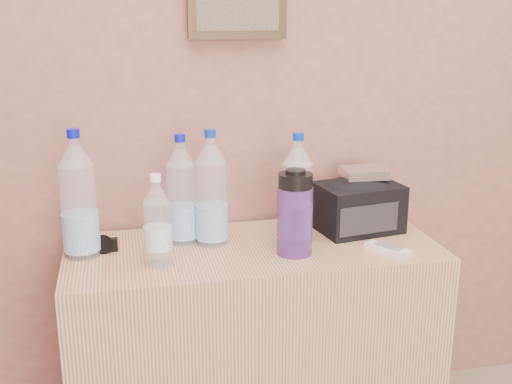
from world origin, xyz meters
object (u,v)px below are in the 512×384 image
pet_large_d (297,194)px  nalgene_bottle (295,213)px  pet_large_c (211,194)px  toiletry_bag (358,204)px  pet_small (158,226)px  pet_large_b (182,195)px  sunglasses (91,245)px  ac_remote (388,250)px  pet_large_a (79,201)px  foil_packet (364,173)px  dresser (253,349)px

pet_large_d → nalgene_bottle: bearing=-109.2°
pet_large_c → pet_large_d: bearing=-9.0°
pet_large_c → toiletry_bag: bearing=1.8°
pet_large_d → pet_small: bearing=-167.1°
pet_large_b → pet_small: pet_large_b is taller
pet_large_b → nalgene_bottle: pet_large_b is taller
pet_large_d → sunglasses: bearing=176.3°
nalgene_bottle → sunglasses: nalgene_bottle is taller
ac_remote → toiletry_bag: size_ratio=0.55×
pet_small → ac_remote: 0.66m
pet_small → nalgene_bottle: 0.39m
pet_large_d → toiletry_bag: 0.23m
pet_large_a → ac_remote: pet_large_a is taller
pet_large_b → foil_packet: bearing=-0.4°
pet_large_b → pet_large_a: bearing=-169.9°
pet_large_d → foil_packet: (0.24, 0.07, 0.04)m
pet_large_b → pet_large_c: bearing=-21.1°
pet_large_d → toiletry_bag: (0.22, 0.05, -0.06)m
sunglasses → foil_packet: bearing=7.5°
pet_small → sunglasses: size_ratio=1.68×
pet_large_c → pet_small: size_ratio=1.35×
dresser → ac_remote: bearing=-19.5°
pet_small → nalgene_bottle: (0.39, -0.00, 0.01)m
dresser → pet_large_a: pet_large_a is taller
pet_large_c → pet_large_a: bearing=-177.0°
pet_large_d → ac_remote: size_ratio=2.43×
pet_large_a → sunglasses: pet_large_a is taller
nalgene_bottle → toiletry_bag: nalgene_bottle is taller
pet_large_d → toiletry_bag: size_ratio=1.33×
sunglasses → toiletry_bag: (0.82, 0.02, 0.07)m
toiletry_bag → sunglasses: bearing=171.9°
pet_large_a → nalgene_bottle: size_ratio=1.47×
dresser → toiletry_bag: bearing=11.5°
pet_small → toiletry_bag: (0.64, 0.15, -0.03)m
dresser → pet_large_a: size_ratio=3.00×
dresser → pet_large_b: (-0.20, 0.09, 0.49)m
sunglasses → toiletry_bag: 0.83m
pet_large_a → dresser: bearing=-4.4°
pet_large_b → pet_small: bearing=-116.6°
pet_large_c → ac_remote: (0.49, -0.19, -0.14)m
pet_large_a → foil_packet: 0.87m
pet_large_b → nalgene_bottle: bearing=-29.1°
foil_packet → pet_large_c: bearing=-176.7°
pet_large_c → toiletry_bag: pet_large_c is taller
foil_packet → ac_remote: bearing=-90.4°
pet_small → foil_packet: pet_small is taller
nalgene_bottle → foil_packet: size_ratio=1.87×
dresser → pet_large_b: size_ratio=3.34×
pet_large_c → sunglasses: bearing=-179.9°
pet_large_a → pet_large_b: pet_large_a is taller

